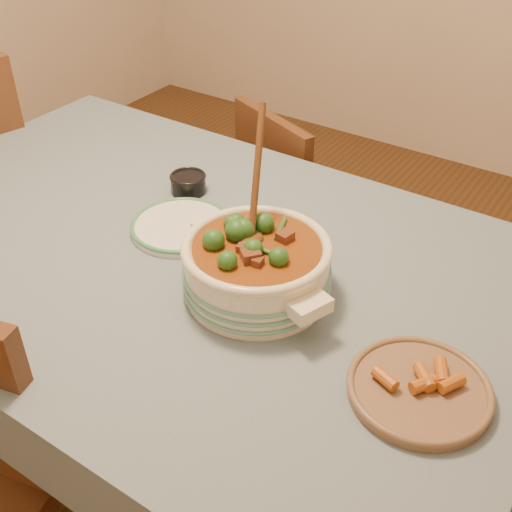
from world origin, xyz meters
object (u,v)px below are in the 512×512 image
Objects in this scene: white_plate at (181,226)px; condiment_bowl at (188,182)px; fried_plate at (419,388)px; chair_far at (294,204)px; dining_table at (179,278)px; stew_casserole at (257,263)px.

condiment_bowl reaches higher than white_plate.
condiment_bowl is 0.37× the size of fried_plate.
white_plate is at bearing 119.15° from chair_far.
chair_far is at bearing 88.37° from condiment_bowl.
condiment_bowl is 0.84m from fried_plate.
dining_table is 0.30m from stew_casserole.
dining_table is at bearing 172.44° from stew_casserole.
stew_casserole is 1.38× the size of fried_plate.
fried_plate is (0.39, -0.08, -0.06)m from stew_casserole.
fried_plate is 0.35× the size of chair_far.
condiment_bowl is at bearing 157.37° from fried_plate.
white_plate is at bearing 119.43° from dining_table.
condiment_bowl is at bearing 122.12° from dining_table.
white_plate is at bearing 161.20° from stew_casserole.
white_plate is at bearing -56.79° from condiment_bowl.
fried_plate reaches higher than dining_table.
chair_far is at bearing 99.18° from dining_table.
stew_casserole is 3.76× the size of condiment_bowl.
chair_far is at bearing 131.77° from fried_plate.
dining_table is at bearing -60.57° from white_plate.
condiment_bowl is at bearing 110.46° from chair_far.
white_plate is 0.90× the size of fried_plate.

